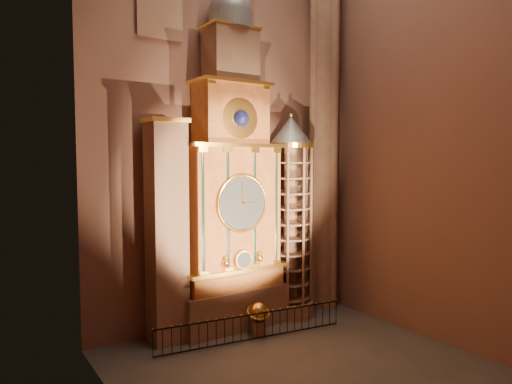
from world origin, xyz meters
TOP-DOWN VIEW (x-y plane):
  - floor at (0.00, 0.00)m, footprint 14.00×14.00m
  - wall_back at (0.00, 6.00)m, footprint 22.00×0.00m
  - wall_left at (-7.00, 0.00)m, footprint 0.00×22.00m
  - wall_right at (7.00, 0.00)m, footprint 0.00×22.00m
  - astronomical_clock at (0.00, 4.96)m, footprint 5.60×2.41m
  - portrait_tower at (-3.40, 4.98)m, footprint 1.80×1.60m
  - stair_turret at (3.50, 4.70)m, footprint 2.50×2.50m
  - gothic_pier at (6.10, 5.00)m, footprint 2.04×2.04m
  - celestial_globe at (0.45, 3.24)m, footprint 1.29×1.24m
  - iron_railing at (-0.13, 2.82)m, footprint 9.16×1.39m

SIDE VIEW (x-z plane):
  - floor at x=0.00m, z-range 0.00..0.00m
  - iron_railing at x=-0.13m, z-range 0.05..1.27m
  - celestial_globe at x=0.45m, z-range 0.16..1.74m
  - portrait_tower at x=-3.40m, z-range 0.05..10.25m
  - stair_turret at x=3.50m, z-range -0.13..10.67m
  - astronomical_clock at x=0.00m, z-range -1.67..15.03m
  - wall_back at x=0.00m, z-range 0.00..22.00m
  - wall_left at x=-7.00m, z-range 0.00..22.00m
  - wall_right at x=7.00m, z-range 0.00..22.00m
  - gothic_pier at x=6.10m, z-range 0.00..22.00m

